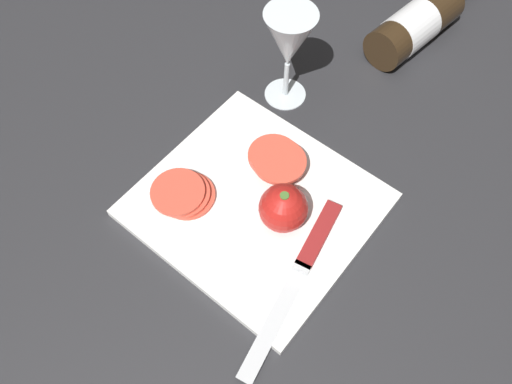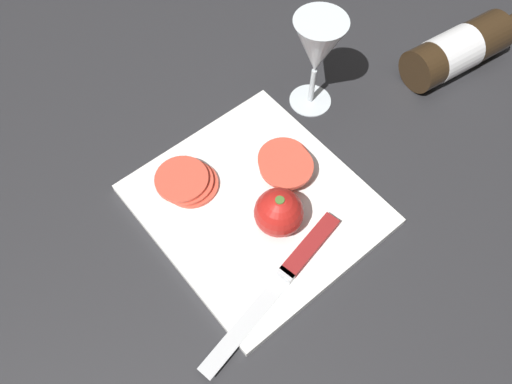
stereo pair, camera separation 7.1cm
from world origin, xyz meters
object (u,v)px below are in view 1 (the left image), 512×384
wine_glass (289,43)px  whole_tomato (281,207)px  tomato_slice_stack_near (183,194)px  wine_bottle (418,23)px  knife (311,251)px  tomato_slice_stack_far (276,158)px

wine_glass → whole_tomato: wine_glass is taller
tomato_slice_stack_near → wine_bottle: bearing=-99.9°
knife → wine_glass: bearing=-147.0°
wine_bottle → wine_glass: 0.29m
knife → tomato_slice_stack_near: 0.20m
wine_glass → knife: (-0.21, 0.22, -0.10)m
wine_bottle → whole_tomato: 0.46m
wine_bottle → wine_glass: (0.10, 0.26, 0.08)m
wine_glass → whole_tomato: size_ratio=2.41×
wine_bottle → knife: wine_bottle is taller
wine_bottle → tomato_slice_stack_far: 0.39m
wine_bottle → tomato_slice_stack_far: size_ratio=2.98×
wine_glass → tomato_slice_stack_near: size_ratio=1.87×
wine_glass → wine_bottle: bearing=-111.7°
whole_tomato → tomato_slice_stack_near: 0.15m
tomato_slice_stack_far → knife: bearing=145.9°
wine_bottle → whole_tomato: whole_tomato is taller
whole_tomato → knife: (-0.07, 0.02, -0.03)m
wine_glass → knife: 0.32m
tomato_slice_stack_near → tomato_slice_stack_far: size_ratio=0.88×
tomato_slice_stack_near → whole_tomato: bearing=-155.0°
whole_tomato → wine_glass: bearing=-54.5°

